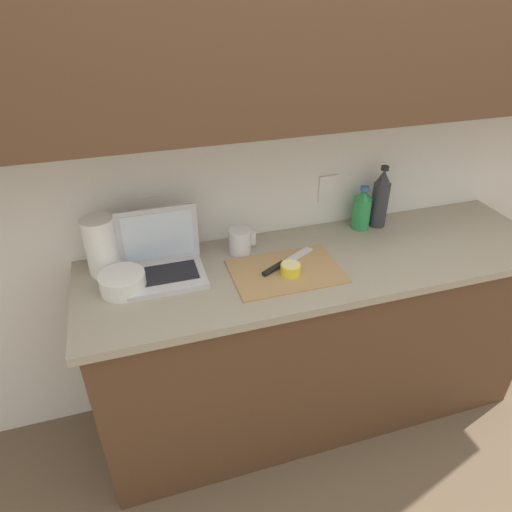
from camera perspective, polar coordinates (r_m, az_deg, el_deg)
name	(u,v)px	position (r m, az deg, el deg)	size (l,w,h in m)	color
ground_plane	(311,404)	(2.49, 6.88, -17.90)	(12.00, 12.00, 0.00)	brown
wall_back	(315,77)	(1.83, 7.36, 21.29)	(5.20, 0.38, 2.60)	white
counter_unit	(321,337)	(2.17, 8.08, -9.98)	(1.99, 0.58, 0.89)	brown
laptop	(163,259)	(1.80, -11.61, -0.39)	(0.31, 0.23, 0.25)	silver
cutting_board	(286,271)	(1.80, 3.75, -1.91)	(0.43, 0.29, 0.01)	tan
knife	(280,265)	(1.81, 2.99, -1.15)	(0.27, 0.17, 0.02)	silver
lemon_half_cut	(291,269)	(1.77, 4.36, -1.60)	(0.08, 0.08, 0.04)	yellow
bottle_green_soda	(380,199)	(2.15, 15.26, 6.91)	(0.08, 0.08, 0.29)	#333338
bottle_oil_tall	(362,209)	(2.13, 13.08, 5.70)	(0.08, 0.08, 0.20)	#2D934C
measuring_cup	(240,241)	(1.90, -1.98, 1.85)	(0.11, 0.09, 0.11)	silver
bowl_white	(123,282)	(1.75, -16.33, -3.15)	(0.17, 0.17, 0.07)	white
paper_towel_roll	(101,246)	(1.84, -18.77, 1.17)	(0.12, 0.12, 0.23)	white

